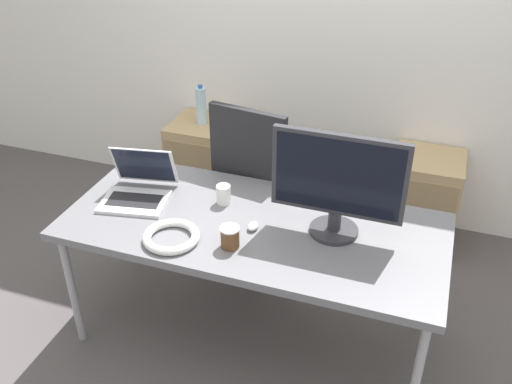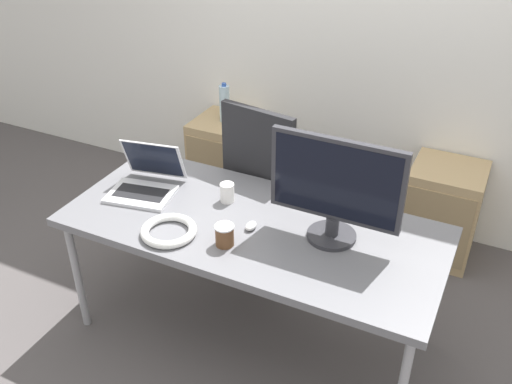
{
  "view_description": "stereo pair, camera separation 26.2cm",
  "coord_description": "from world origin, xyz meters",
  "px_view_note": "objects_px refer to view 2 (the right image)",
  "views": [
    {
      "loc": [
        0.74,
        -2.07,
        2.24
      ],
      "look_at": [
        0.0,
        0.04,
        0.85
      ],
      "focal_mm": 40.0,
      "sensor_mm": 36.0,
      "label": 1
    },
    {
      "loc": [
        0.98,
        -1.97,
        2.24
      ],
      "look_at": [
        0.0,
        0.04,
        0.85
      ],
      "focal_mm": 40.0,
      "sensor_mm": 36.0,
      "label": 2
    }
  ],
  "objects_px": {
    "water_bottle": "(225,103)",
    "cable_coil": "(169,231)",
    "office_chair": "(276,204)",
    "coffee_cup_white": "(227,193)",
    "coffee_cup_brown": "(225,235)",
    "cabinet_right": "(442,211)",
    "cabinet_left": "(226,160)",
    "mouse": "(251,226)",
    "laptop_center": "(145,182)",
    "monitor": "(335,189)"
  },
  "relations": [
    {
      "from": "water_bottle",
      "to": "coffee_cup_brown",
      "type": "height_order",
      "value": "water_bottle"
    },
    {
      "from": "cabinet_left",
      "to": "water_bottle",
      "type": "xyz_separation_m",
      "value": [
        -0.0,
        0.0,
        0.43
      ]
    },
    {
      "from": "laptop_center",
      "to": "coffee_cup_white",
      "type": "distance_m",
      "value": 0.43
    },
    {
      "from": "water_bottle",
      "to": "cable_coil",
      "type": "relative_size",
      "value": 1.05
    },
    {
      "from": "office_chair",
      "to": "cabinet_right",
      "type": "distance_m",
      "value": 1.03
    },
    {
      "from": "monitor",
      "to": "cabinet_left",
      "type": "bearing_deg",
      "value": 136.57
    },
    {
      "from": "office_chair",
      "to": "monitor",
      "type": "height_order",
      "value": "monitor"
    },
    {
      "from": "water_bottle",
      "to": "mouse",
      "type": "distance_m",
      "value": 1.42
    },
    {
      "from": "monitor",
      "to": "mouse",
      "type": "xyz_separation_m",
      "value": [
        -0.36,
        -0.1,
        -0.24
      ]
    },
    {
      "from": "office_chair",
      "to": "laptop_center",
      "type": "height_order",
      "value": "office_chair"
    },
    {
      "from": "monitor",
      "to": "cable_coil",
      "type": "xyz_separation_m",
      "value": [
        -0.67,
        -0.3,
        -0.24
      ]
    },
    {
      "from": "laptop_center",
      "to": "coffee_cup_brown",
      "type": "height_order",
      "value": "laptop_center"
    },
    {
      "from": "monitor",
      "to": "coffee_cup_brown",
      "type": "height_order",
      "value": "monitor"
    },
    {
      "from": "water_bottle",
      "to": "monitor",
      "type": "bearing_deg",
      "value": -43.49
    },
    {
      "from": "cable_coil",
      "to": "office_chair",
      "type": "bearing_deg",
      "value": 80.64
    },
    {
      "from": "monitor",
      "to": "coffee_cup_white",
      "type": "height_order",
      "value": "monitor"
    },
    {
      "from": "cabinet_right",
      "to": "cable_coil",
      "type": "distance_m",
      "value": 1.78
    },
    {
      "from": "office_chair",
      "to": "coffee_cup_white",
      "type": "relative_size",
      "value": 10.98
    },
    {
      "from": "monitor",
      "to": "coffee_cup_white",
      "type": "xyz_separation_m",
      "value": [
        -0.57,
        0.06,
        -0.21
      ]
    },
    {
      "from": "mouse",
      "to": "coffee_cup_brown",
      "type": "relative_size",
      "value": 0.71
    },
    {
      "from": "mouse",
      "to": "cable_coil",
      "type": "height_order",
      "value": "cable_coil"
    },
    {
      "from": "cabinet_left",
      "to": "laptop_center",
      "type": "relative_size",
      "value": 1.6
    },
    {
      "from": "mouse",
      "to": "coffee_cup_brown",
      "type": "bearing_deg",
      "value": -107.8
    },
    {
      "from": "cabinet_left",
      "to": "monitor",
      "type": "height_order",
      "value": "monitor"
    },
    {
      "from": "coffee_cup_white",
      "to": "coffee_cup_brown",
      "type": "height_order",
      "value": "coffee_cup_brown"
    },
    {
      "from": "cabinet_right",
      "to": "laptop_center",
      "type": "relative_size",
      "value": 1.6
    },
    {
      "from": "office_chair",
      "to": "cable_coil",
      "type": "relative_size",
      "value": 4.18
    },
    {
      "from": "office_chair",
      "to": "mouse",
      "type": "height_order",
      "value": "office_chair"
    },
    {
      "from": "cabinet_left",
      "to": "monitor",
      "type": "distance_m",
      "value": 1.71
    },
    {
      "from": "laptop_center",
      "to": "cable_coil",
      "type": "height_order",
      "value": "laptop_center"
    },
    {
      "from": "cabinet_left",
      "to": "cable_coil",
      "type": "xyz_separation_m",
      "value": [
        0.47,
        -1.38,
        0.42
      ]
    },
    {
      "from": "coffee_cup_brown",
      "to": "cabinet_left",
      "type": "bearing_deg",
      "value": 118.77
    },
    {
      "from": "laptop_center",
      "to": "cabinet_right",
      "type": "bearing_deg",
      "value": 39.6
    },
    {
      "from": "cabinet_left",
      "to": "monitor",
      "type": "relative_size",
      "value": 1.02
    },
    {
      "from": "water_bottle",
      "to": "monitor",
      "type": "relative_size",
      "value": 0.46
    },
    {
      "from": "water_bottle",
      "to": "monitor",
      "type": "distance_m",
      "value": 1.59
    },
    {
      "from": "water_bottle",
      "to": "laptop_center",
      "type": "bearing_deg",
      "value": -82.16
    },
    {
      "from": "cabinet_right",
      "to": "coffee_cup_white",
      "type": "relative_size",
      "value": 6.18
    },
    {
      "from": "cabinet_left",
      "to": "coffee_cup_brown",
      "type": "relative_size",
      "value": 6.0
    },
    {
      "from": "cabinet_left",
      "to": "cabinet_right",
      "type": "distance_m",
      "value": 1.5
    },
    {
      "from": "coffee_cup_white",
      "to": "cable_coil",
      "type": "distance_m",
      "value": 0.38
    },
    {
      "from": "water_bottle",
      "to": "office_chair",
      "type": "bearing_deg",
      "value": -39.74
    },
    {
      "from": "laptop_center",
      "to": "coffee_cup_white",
      "type": "relative_size",
      "value": 3.86
    },
    {
      "from": "office_chair",
      "to": "monitor",
      "type": "bearing_deg",
      "value": -47.3
    },
    {
      "from": "laptop_center",
      "to": "cabinet_left",
      "type": "bearing_deg",
      "value": 97.86
    },
    {
      "from": "water_bottle",
      "to": "coffee_cup_white",
      "type": "bearing_deg",
      "value": -60.62
    },
    {
      "from": "cabinet_left",
      "to": "cable_coil",
      "type": "relative_size",
      "value": 2.35
    },
    {
      "from": "water_bottle",
      "to": "coffee_cup_brown",
      "type": "relative_size",
      "value": 2.69
    },
    {
      "from": "cabinet_left",
      "to": "mouse",
      "type": "height_order",
      "value": "mouse"
    },
    {
      "from": "cabinet_left",
      "to": "coffee_cup_brown",
      "type": "height_order",
      "value": "coffee_cup_brown"
    }
  ]
}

